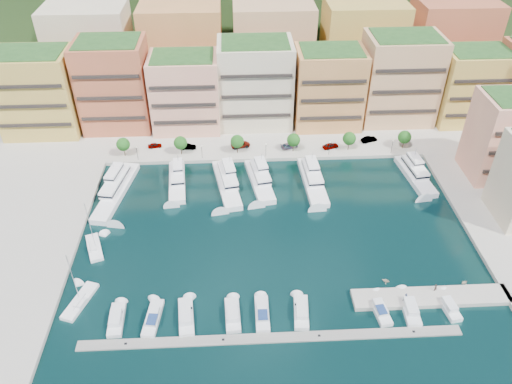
% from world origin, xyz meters
% --- Properties ---
extents(ground, '(400.00, 400.00, 0.00)m').
position_xyz_m(ground, '(0.00, 0.00, 0.00)').
color(ground, black).
rests_on(ground, ground).
extents(north_quay, '(220.00, 64.00, 2.00)m').
position_xyz_m(north_quay, '(0.00, 62.00, 0.00)').
color(north_quay, '#9E998E').
rests_on(north_quay, ground).
extents(hillside, '(240.00, 40.00, 58.00)m').
position_xyz_m(hillside, '(0.00, 110.00, 0.00)').
color(hillside, '#193616').
rests_on(hillside, ground).
extents(south_pontoon, '(72.00, 2.20, 0.35)m').
position_xyz_m(south_pontoon, '(-3.00, -30.00, 0.00)').
color(south_pontoon, gray).
rests_on(south_pontoon, ground).
extents(finger_pier, '(32.00, 5.00, 2.00)m').
position_xyz_m(finger_pier, '(30.00, -22.00, 0.00)').
color(finger_pier, '#9E998E').
rests_on(finger_pier, ground).
extents(apartment_0, '(22.00, 16.50, 24.80)m').
position_xyz_m(apartment_0, '(-66.00, 49.99, 13.31)').
color(apartment_0, gold).
rests_on(apartment_0, north_quay).
extents(apartment_1, '(20.00, 16.50, 26.80)m').
position_xyz_m(apartment_1, '(-44.00, 51.99, 14.31)').
color(apartment_1, '#B85A3D').
rests_on(apartment_1, north_quay).
extents(apartment_2, '(20.00, 15.50, 22.80)m').
position_xyz_m(apartment_2, '(-23.00, 49.99, 12.31)').
color(apartment_2, '#F5AD88').
rests_on(apartment_2, north_quay).
extents(apartment_3, '(22.00, 16.50, 25.80)m').
position_xyz_m(apartment_3, '(-2.00, 51.99, 13.81)').
color(apartment_3, beige).
rests_on(apartment_3, north_quay).
extents(apartment_4, '(20.00, 15.50, 23.80)m').
position_xyz_m(apartment_4, '(20.00, 49.99, 12.81)').
color(apartment_4, '#DD9052').
rests_on(apartment_4, north_quay).
extents(apartment_5, '(22.00, 16.50, 26.80)m').
position_xyz_m(apartment_5, '(42.00, 51.99, 14.31)').
color(apartment_5, tan).
rests_on(apartment_5, north_quay).
extents(apartment_6, '(20.00, 15.50, 22.80)m').
position_xyz_m(apartment_6, '(64.00, 49.99, 12.31)').
color(apartment_6, gold).
rests_on(apartment_6, north_quay).
extents(apartment_east_a, '(18.00, 14.50, 22.80)m').
position_xyz_m(apartment_east_a, '(62.00, 19.99, 12.31)').
color(apartment_east_a, '#F5AD88').
rests_on(apartment_east_a, east_quay).
extents(backblock_0, '(26.00, 18.00, 30.00)m').
position_xyz_m(backblock_0, '(-55.00, 74.00, 16.00)').
color(backblock_0, beige).
rests_on(backblock_0, north_quay).
extents(backblock_1, '(26.00, 18.00, 30.00)m').
position_xyz_m(backblock_1, '(-25.00, 74.00, 16.00)').
color(backblock_1, '#DD9052').
rests_on(backblock_1, north_quay).
extents(backblock_2, '(26.00, 18.00, 30.00)m').
position_xyz_m(backblock_2, '(5.00, 74.00, 16.00)').
color(backblock_2, tan).
rests_on(backblock_2, north_quay).
extents(backblock_3, '(26.00, 18.00, 30.00)m').
position_xyz_m(backblock_3, '(35.00, 74.00, 16.00)').
color(backblock_3, gold).
rests_on(backblock_3, north_quay).
extents(backblock_4, '(26.00, 18.00, 30.00)m').
position_xyz_m(backblock_4, '(65.00, 74.00, 16.00)').
color(backblock_4, '#B85A3D').
rests_on(backblock_4, north_quay).
extents(tree_0, '(3.80, 3.80, 5.65)m').
position_xyz_m(tree_0, '(-40.00, 33.50, 4.74)').
color(tree_0, '#473323').
rests_on(tree_0, north_quay).
extents(tree_1, '(3.80, 3.80, 5.65)m').
position_xyz_m(tree_1, '(-24.00, 33.50, 4.74)').
color(tree_1, '#473323').
rests_on(tree_1, north_quay).
extents(tree_2, '(3.80, 3.80, 5.65)m').
position_xyz_m(tree_2, '(-8.00, 33.50, 4.74)').
color(tree_2, '#473323').
rests_on(tree_2, north_quay).
extents(tree_3, '(3.80, 3.80, 5.65)m').
position_xyz_m(tree_3, '(8.00, 33.50, 4.74)').
color(tree_3, '#473323').
rests_on(tree_3, north_quay).
extents(tree_4, '(3.80, 3.80, 5.65)m').
position_xyz_m(tree_4, '(24.00, 33.50, 4.74)').
color(tree_4, '#473323').
rests_on(tree_4, north_quay).
extents(tree_5, '(3.80, 3.80, 5.65)m').
position_xyz_m(tree_5, '(40.00, 33.50, 4.74)').
color(tree_5, '#473323').
rests_on(tree_5, north_quay).
extents(lamppost_0, '(0.30, 0.30, 4.20)m').
position_xyz_m(lamppost_0, '(-36.00, 31.20, 3.83)').
color(lamppost_0, black).
rests_on(lamppost_0, north_quay).
extents(lamppost_1, '(0.30, 0.30, 4.20)m').
position_xyz_m(lamppost_1, '(-18.00, 31.20, 3.83)').
color(lamppost_1, black).
rests_on(lamppost_1, north_quay).
extents(lamppost_2, '(0.30, 0.30, 4.20)m').
position_xyz_m(lamppost_2, '(0.00, 31.20, 3.83)').
color(lamppost_2, black).
rests_on(lamppost_2, north_quay).
extents(lamppost_3, '(0.30, 0.30, 4.20)m').
position_xyz_m(lamppost_3, '(18.00, 31.20, 3.83)').
color(lamppost_3, black).
rests_on(lamppost_3, north_quay).
extents(lamppost_4, '(0.30, 0.30, 4.20)m').
position_xyz_m(lamppost_4, '(36.00, 31.20, 3.83)').
color(lamppost_4, black).
rests_on(lamppost_4, north_quay).
extents(yacht_0, '(8.85, 25.29, 7.30)m').
position_xyz_m(yacht_0, '(-39.68, 17.59, 1.21)').
color(yacht_0, white).
rests_on(yacht_0, ground).
extents(yacht_1, '(5.61, 18.14, 7.30)m').
position_xyz_m(yacht_1, '(-24.30, 20.78, 1.09)').
color(yacht_1, white).
rests_on(yacht_1, ground).
extents(yacht_2, '(8.02, 21.72, 7.30)m').
position_xyz_m(yacht_2, '(-11.15, 19.25, 1.21)').
color(yacht_2, white).
rests_on(yacht_2, ground).
extents(yacht_3, '(7.49, 19.64, 7.30)m').
position_xyz_m(yacht_3, '(-2.42, 20.22, 1.21)').
color(yacht_3, white).
rests_on(yacht_3, ground).
extents(yacht_4, '(5.85, 21.34, 7.30)m').
position_xyz_m(yacht_4, '(11.62, 19.27, 1.09)').
color(yacht_4, white).
rests_on(yacht_4, ground).
extents(yacht_6, '(6.70, 18.94, 7.30)m').
position_xyz_m(yacht_6, '(39.62, 20.51, 1.21)').
color(yacht_6, white).
rests_on(yacht_6, ground).
extents(cruiser_0, '(3.09, 8.07, 2.55)m').
position_xyz_m(cruiser_0, '(-32.57, -24.59, 0.55)').
color(cruiser_0, silver).
rests_on(cruiser_0, ground).
extents(cruiser_1, '(3.60, 9.12, 2.66)m').
position_xyz_m(cruiser_1, '(-25.59, -24.62, 0.57)').
color(cruiser_1, silver).
rests_on(cruiser_1, ground).
extents(cruiser_2, '(3.71, 9.32, 2.55)m').
position_xyz_m(cruiser_2, '(-19.19, -24.60, 0.55)').
color(cruiser_2, silver).
rests_on(cruiser_2, ground).
extents(cruiser_3, '(3.14, 8.21, 2.55)m').
position_xyz_m(cruiser_3, '(-10.16, -24.59, 0.55)').
color(cruiser_3, silver).
rests_on(cruiser_3, ground).
extents(cruiser_4, '(2.74, 8.55, 2.66)m').
position_xyz_m(cruiser_4, '(-4.39, -24.61, 0.57)').
color(cruiser_4, silver).
rests_on(cruiser_4, ground).
extents(cruiser_5, '(3.50, 8.45, 2.55)m').
position_xyz_m(cruiser_5, '(3.27, -24.59, 0.55)').
color(cruiser_5, silver).
rests_on(cruiser_5, ground).
extents(cruiser_7, '(3.48, 8.35, 2.66)m').
position_xyz_m(cruiser_7, '(18.78, -24.61, 0.57)').
color(cruiser_7, silver).
rests_on(cruiser_7, ground).
extents(cruiser_8, '(3.14, 8.99, 2.55)m').
position_xyz_m(cruiser_8, '(24.79, -24.60, 0.55)').
color(cruiser_8, silver).
rests_on(cruiser_8, ground).
extents(cruiser_9, '(3.35, 7.59, 2.55)m').
position_xyz_m(cruiser_9, '(32.58, -24.58, 0.55)').
color(cruiser_9, silver).
rests_on(cruiser_9, ground).
extents(sailboat_1, '(5.67, 9.45, 13.20)m').
position_xyz_m(sailboat_1, '(-41.11, -3.85, 0.31)').
color(sailboat_1, white).
rests_on(sailboat_1, ground).
extents(sailboat_0, '(5.94, 10.30, 13.20)m').
position_xyz_m(sailboat_0, '(-40.71, -19.52, 0.31)').
color(sailboat_0, white).
rests_on(sailboat_0, ground).
extents(tender_3, '(1.92, 1.81, 0.81)m').
position_xyz_m(tender_3, '(38.35, -18.30, 0.40)').
color(tender_3, beige).
rests_on(tender_3, ground).
extents(tender_1, '(2.06, 1.95, 0.85)m').
position_xyz_m(tender_1, '(22.07, -16.97, 0.43)').
color(tender_1, '#C4B296').
rests_on(tender_1, ground).
extents(car_0, '(4.21, 2.29, 1.36)m').
position_xyz_m(car_0, '(-31.99, 37.59, 1.68)').
color(car_0, gray).
rests_on(car_0, north_quay).
extents(car_1, '(4.44, 1.55, 1.46)m').
position_xyz_m(car_1, '(-22.24, 36.34, 1.73)').
color(car_1, gray).
rests_on(car_1, north_quay).
extents(car_2, '(6.06, 3.76, 1.56)m').
position_xyz_m(car_2, '(-7.05, 36.66, 1.78)').
color(car_2, gray).
rests_on(car_2, north_quay).
extents(car_3, '(5.63, 3.78, 1.51)m').
position_xyz_m(car_3, '(7.13, 35.41, 1.76)').
color(car_3, gray).
rests_on(car_3, north_quay).
extents(car_4, '(5.10, 3.35, 1.61)m').
position_xyz_m(car_4, '(19.04, 34.60, 1.81)').
color(car_4, gray).
rests_on(car_4, north_quay).
extents(car_5, '(5.15, 3.18, 1.60)m').
position_xyz_m(car_5, '(31.06, 37.62, 1.80)').
color(car_5, gray).
rests_on(car_5, north_quay).
extents(person_0, '(0.74, 0.78, 1.80)m').
position_xyz_m(person_0, '(24.34, -22.79, 1.90)').
color(person_0, '#222B44').
rests_on(person_0, finger_pier).
extents(person_1, '(0.96, 0.84, 1.65)m').
position_xyz_m(person_1, '(30.99, -20.62, 1.83)').
color(person_1, brown).
rests_on(person_1, finger_pier).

